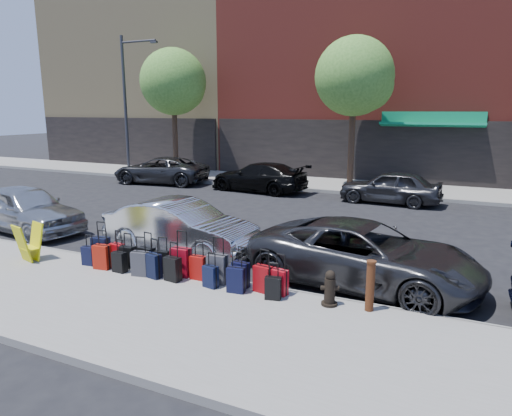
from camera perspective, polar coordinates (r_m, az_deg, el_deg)
The scene contains 39 objects.
ground at distance 14.93m, azimuth 1.13°, elevation -3.16°, with size 120.00×120.00×0.00m, color black.
sidewalk_near at distance 9.65m, azimuth -14.97°, elevation -11.95°, with size 60.00×4.00×0.15m, color gray.
sidewalk_far at distance 24.20m, azimuth 10.73°, elevation 2.77°, with size 60.00×4.00×0.15m, color gray.
curb_near at distance 11.15m, azimuth -8.28°, elevation -8.31°, with size 60.00×0.08×0.15m, color gray.
curb_far at distance 22.28m, azimuth 9.44°, elevation 2.02°, with size 60.00×0.08×0.15m, color gray.
building_left at distance 38.24m, azimuth -10.56°, elevation 18.07°, with size 15.00×12.12×16.00m.
building_center at distance 32.27m, azimuth 15.29°, elevation 22.58°, with size 17.00×12.85×20.00m.
tree_left at distance 27.59m, azimuth -10.06°, elevation 15.06°, with size 3.80×3.80×7.27m.
tree_center at distance 23.30m, azimuth 12.53°, elevation 15.52°, with size 3.80×3.80×7.27m.
streetlight at distance 28.79m, azimuth -15.77°, elevation 13.18°, with size 2.59×0.18×8.00m.
suitcase_front_0 at distance 12.25m, azimuth -18.80°, elevation -4.95°, with size 0.46×0.28×1.05m.
suitcase_front_1 at distance 11.94m, azimuth -16.93°, elevation -5.54°, with size 0.39×0.25×0.87m.
suitcase_front_2 at distance 11.67m, azimuth -15.78°, elevation -5.91°, with size 0.37×0.22×0.86m.
suitcase_front_3 at distance 11.29m, azimuth -13.47°, elevation -6.24°, with size 0.42×0.26×0.96m.
suitcase_front_4 at distance 11.14m, azimuth -11.63°, elevation -6.56°, with size 0.39×0.26×0.87m.
suitcase_front_5 at distance 10.81m, azimuth -9.36°, elevation -6.67°, with size 0.45×0.25×1.08m.
suitcase_front_6 at distance 10.57m, azimuth -7.23°, elevation -7.40°, with size 0.37×0.21×0.88m.
suitcase_front_7 at distance 10.30m, azimuth -4.87°, elevation -7.57°, with size 0.45×0.26×1.05m.
suitcase_front_8 at distance 10.06m, azimuth -1.93°, elevation -8.30°, with size 0.40×0.26×0.90m.
suitcase_front_9 at distance 9.79m, azimuth 0.86°, elevation -8.84°, with size 0.41×0.27×0.93m.
suitcase_front_10 at distance 9.68m, azimuth 2.90°, elevation -9.21°, with size 0.39×0.27×0.87m.
suitcase_back_0 at distance 12.17m, azimuth -20.17°, elevation -5.61°, with size 0.34×0.21×0.77m.
suitcase_back_1 at distance 11.77m, azimuth -18.68°, elevation -5.80°, with size 0.43×0.28×0.96m.
suitcase_back_2 at distance 11.42m, azimuth -16.71°, elevation -6.48°, with size 0.34×0.20×0.80m.
suitcase_back_3 at distance 11.05m, azimuth -14.26°, elevation -6.74°, with size 0.42×0.29×0.93m.
suitcase_back_4 at distance 10.85m, azimuth -12.74°, elevation -7.03°, with size 0.42×0.29×0.92m.
suitcase_back_5 at distance 10.57m, azimuth -10.38°, elevation -7.50°, with size 0.40×0.27×0.90m.
suitcase_back_7 at distance 10.10m, azimuth -5.71°, elevation -8.51°, with size 0.36×0.25×0.78m.
suitcase_back_8 at distance 9.79m, azimuth -2.50°, elevation -8.94°, with size 0.39×0.25×0.89m.
suitcase_back_10 at distance 9.46m, azimuth 2.14°, elevation -9.96°, with size 0.35×0.25×0.77m.
fire_hydrant at distance 9.26m, azimuth 9.20°, elevation -9.99°, with size 0.37×0.32×0.72m.
bollard at distance 9.11m, azimuth 14.09°, elevation -9.33°, with size 0.19×0.19×1.01m.
display_rack at distance 13.04m, azimuth -26.51°, elevation -3.92°, with size 0.67×0.71×0.96m.
car_near_0 at distance 16.75m, azimuth -26.89°, elevation -0.08°, with size 1.82×4.53×1.54m, color #AFB1B6.
car_near_1 at distance 12.92m, azimuth -9.39°, elevation -2.37°, with size 1.57×4.49×1.48m, color silver.
car_near_2 at distance 10.72m, azimuth 13.41°, elevation -5.66°, with size 2.42×5.24×1.46m, color #333336.
car_far_0 at distance 25.48m, azimuth -11.83°, elevation 4.66°, with size 2.39×5.18×1.44m, color #2E2E31.
car_far_1 at distance 22.43m, azimuth 0.33°, elevation 3.90°, with size 2.00×4.92×1.43m, color black.
car_far_2 at distance 20.34m, azimuth 16.43°, elevation 2.55°, with size 1.70×4.22×1.44m, color #303033.
Camera 1 is at (5.78, -13.18, 3.96)m, focal length 32.00 mm.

